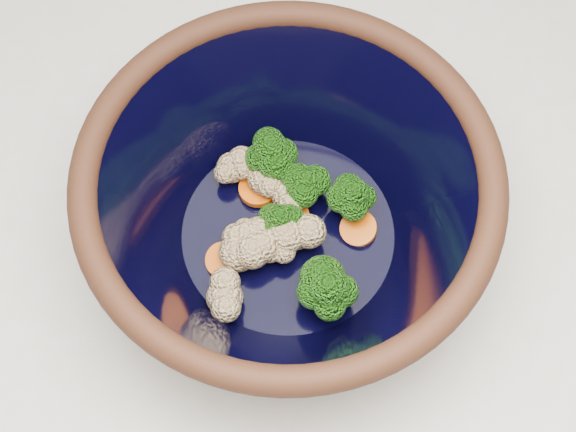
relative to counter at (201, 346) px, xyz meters
name	(u,v)px	position (x,y,z in m)	size (l,w,h in m)	color
ground	(225,411)	(0.00, 0.00, -0.45)	(3.00, 3.00, 0.00)	#9E7A54
counter	(201,346)	(0.00, 0.00, 0.00)	(1.20, 1.20, 0.90)	silver
mixing_bowl	(288,209)	(0.11, -0.07, 0.53)	(0.32, 0.32, 0.14)	black
vegetable_pile	(286,219)	(0.10, -0.07, 0.50)	(0.15, 0.17, 0.06)	#608442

